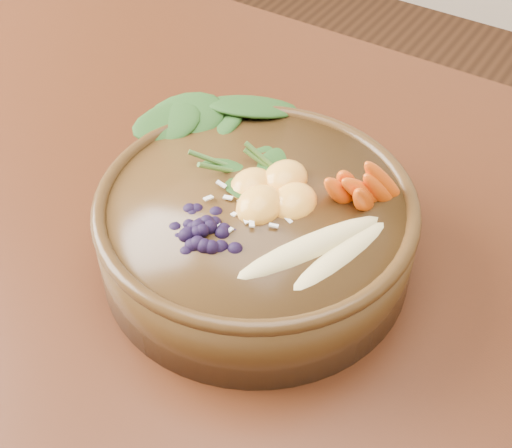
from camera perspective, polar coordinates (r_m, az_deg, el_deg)
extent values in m
cylinder|color=#331C0C|center=(1.39, -14.12, 4.12)|extent=(0.07, 0.07, 0.71)
cube|color=#441D0C|center=(0.59, 6.69, -11.81)|extent=(1.60, 0.90, 0.04)
cylinder|color=#4C3216|center=(0.61, 0.00, -0.67)|extent=(0.33, 0.33, 0.07)
ellipsoid|color=#E0CC84|center=(0.54, 6.88, -1.66)|extent=(0.06, 0.14, 0.02)
ellipsoid|color=#E0CC84|center=(0.54, 4.48, -0.71)|extent=(0.09, 0.14, 0.02)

